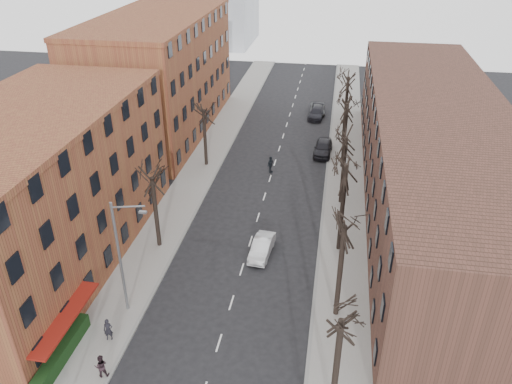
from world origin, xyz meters
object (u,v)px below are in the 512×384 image
at_px(parked_car_near, 323,148).
at_px(pedestrian_a, 108,330).
at_px(parked_car_mid, 317,113).
at_px(silver_sedan, 262,247).

relative_size(parked_car_near, pedestrian_a, 2.98).
xyz_separation_m(parked_car_near, parked_car_mid, (-1.50, 12.09, -0.15)).
bearing_deg(silver_sedan, parked_car_mid, 90.57).
xyz_separation_m(silver_sedan, parked_car_mid, (2.53, 33.04, -0.00)).
distance_m(silver_sedan, parked_car_mid, 33.14).
height_order(silver_sedan, pedestrian_a, pedestrian_a).
distance_m(parked_car_mid, pedestrian_a, 45.69).
height_order(parked_car_near, pedestrian_a, pedestrian_a).
height_order(silver_sedan, parked_car_mid, silver_sedan).
bearing_deg(parked_car_mid, silver_sedan, -89.16).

